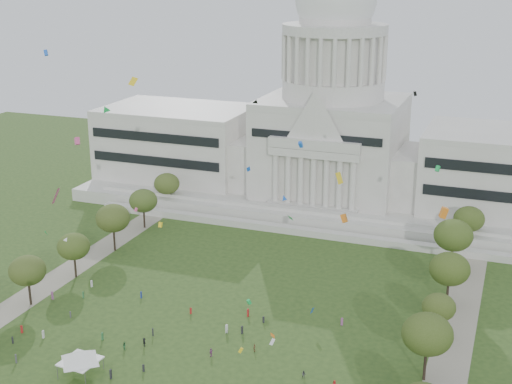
% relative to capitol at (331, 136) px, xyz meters
% --- Properties ---
extents(ground, '(400.00, 400.00, 0.00)m').
position_rel_capitol_xyz_m(ground, '(0.00, -113.59, -22.30)').
color(ground, '#2C481B').
rests_on(ground, ground).
extents(capitol, '(160.00, 64.50, 91.30)m').
position_rel_capitol_xyz_m(capitol, '(0.00, 0.00, 0.00)').
color(capitol, beige).
rests_on(capitol, ground).
extents(path_left, '(8.00, 160.00, 0.04)m').
position_rel_capitol_xyz_m(path_left, '(-48.00, -83.59, -22.28)').
color(path_left, gray).
rests_on(path_left, ground).
extents(path_right, '(8.00, 160.00, 0.04)m').
position_rel_capitol_xyz_m(path_right, '(48.00, -83.59, -22.28)').
color(path_right, gray).
rests_on(path_right, ground).
extents(row_tree_l_2, '(8.42, 8.42, 11.97)m').
position_rel_capitol_xyz_m(row_tree_l_2, '(-45.04, -96.29, -13.79)').
color(row_tree_l_2, black).
rests_on(row_tree_l_2, ground).
extents(row_tree_r_2, '(9.55, 9.55, 13.58)m').
position_rel_capitol_xyz_m(row_tree_r_2, '(44.17, -96.15, -12.64)').
color(row_tree_r_2, black).
rests_on(row_tree_r_2, ground).
extents(row_tree_l_3, '(8.12, 8.12, 11.55)m').
position_rel_capitol_xyz_m(row_tree_l_3, '(-44.09, -79.67, -14.09)').
color(row_tree_l_3, black).
rests_on(row_tree_l_3, ground).
extents(row_tree_r_3, '(7.01, 7.01, 9.98)m').
position_rel_capitol_xyz_m(row_tree_r_3, '(44.40, -79.10, -15.21)').
color(row_tree_r_3, black).
rests_on(row_tree_r_3, ground).
extents(row_tree_l_4, '(9.29, 9.29, 13.21)m').
position_rel_capitol_xyz_m(row_tree_l_4, '(-44.08, -61.17, -12.90)').
color(row_tree_l_4, black).
rests_on(row_tree_l_4, ground).
extents(row_tree_r_4, '(9.19, 9.19, 13.06)m').
position_rel_capitol_xyz_m(row_tree_r_4, '(44.76, -63.55, -13.01)').
color(row_tree_r_4, black).
rests_on(row_tree_r_4, ground).
extents(row_tree_l_5, '(8.33, 8.33, 11.85)m').
position_rel_capitol_xyz_m(row_tree_l_5, '(-45.22, -42.58, -13.88)').
color(row_tree_l_5, black).
rests_on(row_tree_l_5, ground).
extents(row_tree_r_5, '(9.82, 9.82, 13.96)m').
position_rel_capitol_xyz_m(row_tree_r_5, '(43.49, -43.40, -12.37)').
color(row_tree_r_5, black).
rests_on(row_tree_r_5, ground).
extents(row_tree_l_6, '(8.19, 8.19, 11.64)m').
position_rel_capitol_xyz_m(row_tree_l_6, '(-46.87, -24.45, -14.02)').
color(row_tree_l_6, black).
rests_on(row_tree_l_6, ground).
extents(row_tree_r_6, '(8.42, 8.42, 11.97)m').
position_rel_capitol_xyz_m(row_tree_r_6, '(45.96, -25.46, -13.79)').
color(row_tree_r_6, black).
rests_on(row_tree_r_6, ground).
extents(event_tent, '(10.03, 10.03, 5.15)m').
position_rel_capitol_xyz_m(event_tent, '(-17.50, -117.24, -18.30)').
color(event_tent, '#4C4C4C').
rests_on(event_tent, ground).
extents(person_2, '(0.92, 0.74, 1.63)m').
position_rel_capitol_xyz_m(person_2, '(22.83, -103.68, -21.48)').
color(person_2, '#4C4C51').
rests_on(person_2, ground).
extents(person_4, '(0.82, 1.19, 1.86)m').
position_rel_capitol_xyz_m(person_4, '(3.18, -102.60, -21.36)').
color(person_4, '#994C8C').
rests_on(person_4, ground).
extents(person_5, '(1.46, 1.80, 1.84)m').
position_rel_capitol_xyz_m(person_5, '(-11.35, -103.65, -21.38)').
color(person_5, '#26262B').
rests_on(person_5, ground).
extents(person_8, '(0.95, 0.79, 1.68)m').
position_rel_capitol_xyz_m(person_8, '(-14.38, -106.34, -21.46)').
color(person_8, '#33723F').
rests_on(person_8, ground).
extents(person_10, '(0.54, 0.97, 1.64)m').
position_rel_capitol_xyz_m(person_10, '(10.60, -97.73, -21.47)').
color(person_10, olive).
rests_on(person_10, ground).
extents(distant_crowd, '(67.03, 40.00, 1.93)m').
position_rel_capitol_xyz_m(distant_crowd, '(-15.36, -99.34, -21.44)').
color(distant_crowd, '#B21E1E').
rests_on(distant_crowd, ground).
extents(kite_swarm, '(89.44, 104.39, 59.49)m').
position_rel_capitol_xyz_m(kite_swarm, '(0.36, -104.73, 6.90)').
color(kite_swarm, black).
rests_on(kite_swarm, ground).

